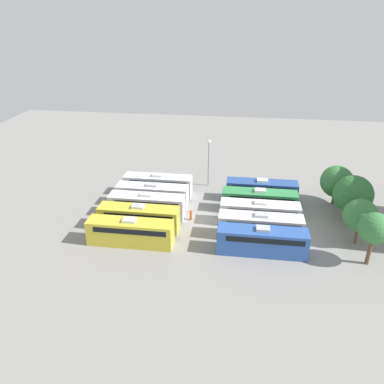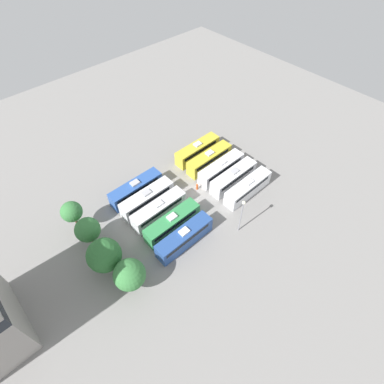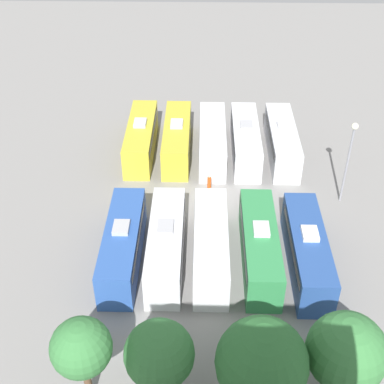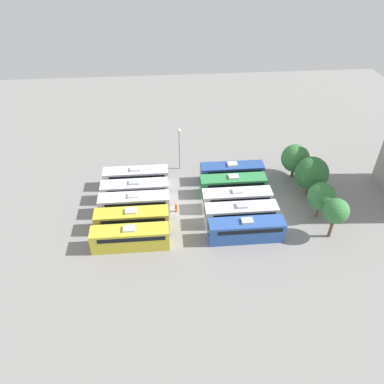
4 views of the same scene
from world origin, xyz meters
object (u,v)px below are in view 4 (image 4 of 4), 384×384
bus_0 (136,177)px  bus_8 (241,214)px  bus_6 (233,185)px  worker_person (176,208)px  tree_0 (295,158)px  bus_3 (132,219)px  bus_4 (130,237)px  tree_1 (312,173)px  bus_5 (232,172)px  bus_7 (237,199)px  bus_1 (135,190)px  light_pole (179,142)px  tree_3 (336,211)px  bus_9 (246,229)px  bus_2 (135,204)px  tree_2 (322,196)px

bus_0 → bus_8: (10.67, 15.61, 0.00)m
bus_8 → bus_6: bearing=179.6°
bus_0 → worker_person: bus_0 is taller
tree_0 → bus_0: bearing=-89.0°
bus_3 → bus_4: 3.65m
worker_person → tree_1: bearing=97.3°
bus_5 → bus_7: bearing=-3.8°
bus_1 → bus_8: (7.01, 15.64, 0.00)m
bus_4 → tree_1: bearing=109.0°
bus_0 → bus_4: bearing=-1.2°
bus_0 → bus_3: same height
tree_0 → bus_5: bearing=-88.0°
bus_6 → tree_1: tree_1 is taller
bus_8 → worker_person: (-3.37, -9.38, -0.97)m
light_pole → tree_0: 19.83m
bus_3 → tree_3: (4.02, 27.89, 2.95)m
bus_4 → bus_8: 16.31m
light_pole → tree_0: size_ratio=1.30×
bus_5 → light_pole: bearing=-117.3°
bus_9 → tree_0: bearing=142.5°
bus_2 → tree_0: bearing=105.5°
bus_4 → bus_1: bearing=178.5°
bus_7 → tree_3: size_ratio=1.63×
tree_2 → tree_3: bearing=3.6°
bus_7 → tree_0: 13.73m
bus_6 → bus_2: bearing=-77.4°
bus_7 → bus_9: same height
bus_5 → tree_0: 10.91m
bus_0 → tree_1: (4.51, 27.89, 2.25)m
bus_4 → bus_6: (-10.72, 15.98, 0.00)m
bus_2 → bus_8: size_ratio=1.00×
bus_5 → bus_6: size_ratio=1.00×
bus_9 → tree_3: bearing=87.3°
bus_5 → bus_8: (10.76, -0.48, 0.00)m
bus_0 → bus_7: (7.22, 15.61, 0.00)m
bus_7 → bus_9: bearing=0.9°
bus_0 → bus_9: 21.05m
tree_3 → tree_0: bearing=-176.8°
bus_7 → bus_8: size_ratio=1.00×
bus_5 → tree_1: (4.60, 11.79, 2.25)m
bus_3 → bus_4: size_ratio=1.00×
bus_2 → bus_6: size_ratio=1.00×
bus_4 → tree_3: 28.13m
bus_5 → tree_2: tree_2 is taller
bus_3 → tree_0: bearing=112.1°
bus_7 → tree_0: tree_0 is taller
bus_7 → bus_9: (6.78, 0.11, 0.00)m
tree_0 → tree_1: 5.09m
bus_2 → bus_7: same height
bus_4 → bus_5: bearing=131.0°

